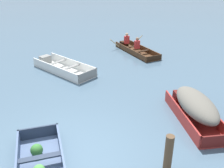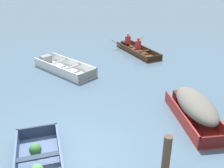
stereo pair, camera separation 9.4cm
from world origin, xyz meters
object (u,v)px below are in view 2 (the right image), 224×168
at_px(skiff_red_mid_moored, 195,107).
at_px(mooring_post, 167,154).
at_px(rowboat_dark_varnish_with_crew, 136,49).
at_px(skiff_white_near_moored, 62,67).

height_order(skiff_red_mid_moored, mooring_post, mooring_post).
bearing_deg(rowboat_dark_varnish_with_crew, skiff_red_mid_moored, -57.31).
distance_m(rowboat_dark_varnish_with_crew, mooring_post, 9.19).
distance_m(skiff_white_near_moored, rowboat_dark_varnish_with_crew, 4.62).
distance_m(skiff_red_mid_moored, mooring_post, 2.51).
xyz_separation_m(skiff_white_near_moored, skiff_red_mid_moored, (6.13, -1.98, 0.34)).
height_order(rowboat_dark_varnish_with_crew, mooring_post, mooring_post).
bearing_deg(skiff_red_mid_moored, rowboat_dark_varnish_with_crew, 122.69).
bearing_deg(mooring_post, rowboat_dark_varnish_with_crew, 112.41).
height_order(skiff_white_near_moored, mooring_post, mooring_post).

